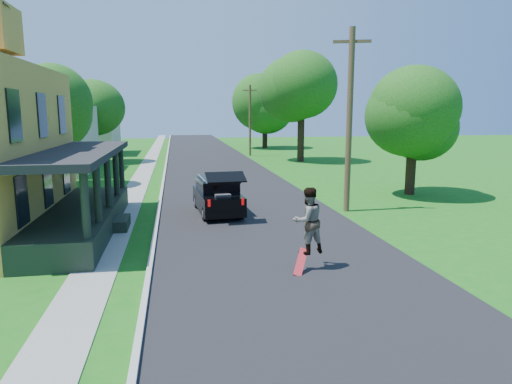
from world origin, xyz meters
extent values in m
plane|color=#136013|center=(0.00, 0.00, 0.00)|extent=(140.00, 140.00, 0.00)
cube|color=black|center=(0.00, 20.00, 0.00)|extent=(8.00, 120.00, 0.02)
cube|color=#A5A49F|center=(-4.05, 20.00, 0.00)|extent=(0.15, 120.00, 0.12)
cube|color=gray|center=(-5.60, 20.00, 0.00)|extent=(1.30, 120.00, 0.03)
cube|color=gray|center=(-9.50, 6.00, 0.00)|extent=(6.50, 1.20, 0.03)
cube|color=black|center=(-6.80, 6.00, 0.45)|extent=(2.40, 10.00, 0.90)
cube|color=black|center=(-6.80, 6.00, 3.00)|extent=(2.60, 10.30, 0.25)
cube|color=#ADA89A|center=(-13.50, 24.00, 2.50)|extent=(8.00, 8.00, 5.00)
pyramid|color=black|center=(-13.50, 24.00, 7.20)|extent=(12.78, 12.78, 2.20)
cube|color=#ADA89A|center=(-13.50, 40.00, 2.50)|extent=(8.00, 8.00, 5.00)
pyramid|color=black|center=(-13.50, 40.00, 7.20)|extent=(12.78, 12.78, 2.20)
cube|color=black|center=(-1.40, 8.13, 0.61)|extent=(2.05, 4.25, 0.80)
cube|color=black|center=(-1.41, 8.28, 1.25)|extent=(1.79, 2.67, 0.52)
cube|color=black|center=(-1.41, 8.28, 1.53)|extent=(1.83, 2.76, 0.08)
cube|color=black|center=(-1.25, 6.12, 1.92)|extent=(1.66, 0.98, 0.36)
cube|color=#343439|center=(-1.31, 6.90, 0.89)|extent=(0.70, 0.61, 0.42)
cube|color=silver|center=(-2.10, 8.22, 1.61)|extent=(0.23, 2.27, 0.06)
cube|color=silver|center=(-0.72, 8.33, 1.61)|extent=(0.23, 2.27, 0.06)
cube|color=#990505|center=(-1.94, 6.04, 0.89)|extent=(0.12, 0.06, 0.28)
cube|color=#990505|center=(-0.55, 6.15, 0.89)|extent=(0.12, 0.06, 0.28)
cylinder|color=black|center=(-2.26, 9.44, 0.32)|extent=(0.27, 0.65, 0.64)
cylinder|color=black|center=(-0.75, 9.55, 0.32)|extent=(0.27, 0.65, 0.64)
cylinder|color=black|center=(-2.05, 6.72, 0.32)|extent=(0.27, 0.65, 0.64)
cylinder|color=black|center=(-0.54, 6.83, 0.32)|extent=(0.27, 0.65, 0.64)
imported|color=black|center=(0.49, 0.28, 1.44)|extent=(1.11, 0.96, 1.94)
cube|color=#A70E18|center=(0.20, -0.03, 0.32)|extent=(0.57, 0.64, 0.69)
cylinder|color=black|center=(-10.50, 17.72, 1.65)|extent=(0.61, 0.61, 3.29)
sphere|color=#357A20|center=(-10.50, 17.72, 4.84)|extent=(5.14, 5.14, 4.65)
sphere|color=#357A20|center=(-10.14, 17.38, 5.88)|extent=(4.46, 4.46, 4.03)
sphere|color=#357A20|center=(-10.95, 18.17, 5.36)|extent=(4.57, 4.57, 4.13)
cylinder|color=black|center=(-11.00, 30.55, 1.48)|extent=(0.54, 0.54, 2.96)
sphere|color=#357A20|center=(-11.00, 30.55, 4.72)|extent=(5.80, 5.80, 5.29)
sphere|color=#357A20|center=(-10.67, 30.25, 5.90)|extent=(5.03, 5.03, 4.59)
sphere|color=#357A20|center=(-11.40, 30.95, 5.31)|extent=(5.16, 5.16, 4.70)
cylinder|color=black|center=(9.60, 11.15, 1.29)|extent=(0.55, 0.55, 2.58)
sphere|color=#357A20|center=(9.60, 11.15, 4.01)|extent=(4.42, 4.42, 4.30)
sphere|color=#357A20|center=(9.97, 10.85, 4.97)|extent=(3.83, 3.83, 3.73)
sphere|color=#357A20|center=(9.13, 11.55, 4.49)|extent=(3.93, 3.93, 3.83)
cylinder|color=black|center=(8.23, 28.83, 2.00)|extent=(0.72, 0.72, 4.00)
sphere|color=#357A20|center=(8.23, 28.83, 6.12)|extent=(7.37, 7.37, 6.36)
sphere|color=#357A20|center=(8.61, 28.42, 7.53)|extent=(6.39, 6.39, 5.51)
sphere|color=#357A20|center=(7.76, 29.36, 6.82)|extent=(6.55, 6.55, 5.66)
cylinder|color=black|center=(8.08, 45.19, 1.66)|extent=(0.68, 0.68, 3.32)
sphere|color=#357A20|center=(8.08, 45.19, 5.34)|extent=(6.51, 6.51, 6.06)
sphere|color=#357A20|center=(8.55, 44.88, 6.69)|extent=(5.65, 5.65, 5.26)
sphere|color=#357A20|center=(7.48, 45.59, 6.01)|extent=(5.79, 5.79, 5.39)
cylinder|color=#504025|center=(4.50, 7.55, 4.08)|extent=(0.34, 0.34, 8.16)
cube|color=#504025|center=(4.50, 7.55, 7.54)|extent=(1.60, 0.63, 0.12)
cylinder|color=#504025|center=(4.50, 35.08, 3.62)|extent=(0.28, 0.28, 7.25)
cube|color=#504025|center=(4.50, 35.08, 6.71)|extent=(1.42, 0.44, 0.11)
camera|label=1|loc=(-3.22, -12.02, 4.52)|focal=32.00mm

